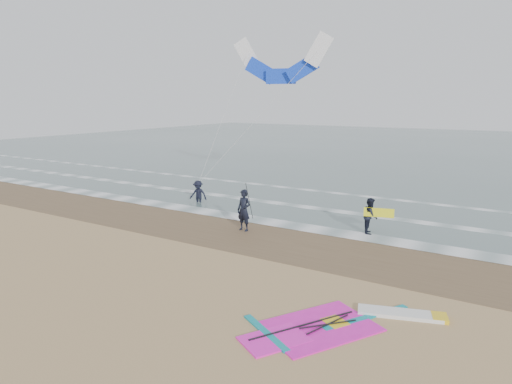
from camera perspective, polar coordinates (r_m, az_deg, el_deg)
The scene contains 11 objects.
ground at distance 14.69m, azimuth -6.55°, elevation -12.29°, with size 120.00×120.00×0.00m, color tan.
sea_water at distance 59.39m, azimuth 23.50°, elevation 4.85°, with size 120.00×80.00×0.02m, color #47605E.
wet_sand_band at distance 19.43m, azimuth 4.50°, elevation -6.22°, with size 120.00×5.00×0.01m, color brown.
foam_waterline at distance 23.31m, azimuth 9.53°, elevation -3.26°, with size 120.00×9.15×0.02m.
windsurf_rig at distance 12.86m, azimuth 10.74°, elevation -15.89°, with size 4.91×4.65×0.12m.
person_standing at distance 20.75m, azimuth -1.53°, elevation -2.30°, with size 0.70×0.46×1.92m, color black.
person_walking at distance 21.01m, azimuth 14.11°, elevation -2.90°, with size 0.79×0.61×1.62m, color black.
person_wading at distance 26.70m, azimuth -7.25°, elevation 0.43°, with size 1.06×0.61×1.64m, color black.
held_pole at distance 20.49m, azimuth -0.83°, elevation -1.19°, with size 0.17×0.86×1.82m.
carried_kiteboard at distance 20.75m, azimuth 15.10°, elevation -2.51°, with size 1.30×0.51×0.39m.
surf_kite at distance 28.17m, azimuth 3.12°, elevation 15.66°, with size 6.50×4.64×8.61m.
Camera 1 is at (8.41, -10.49, 5.90)m, focal length 32.00 mm.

